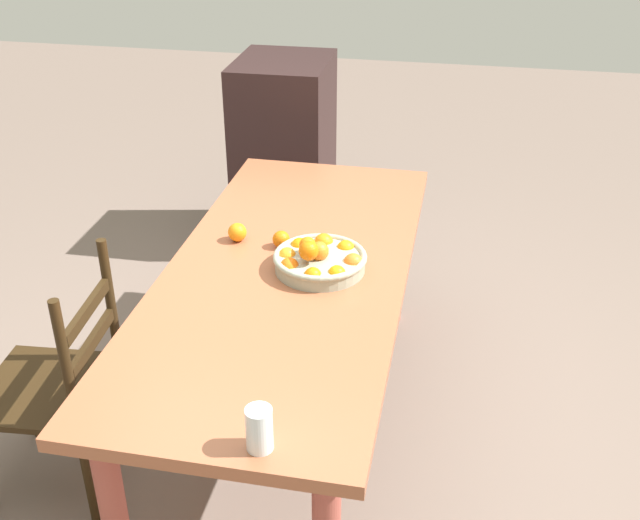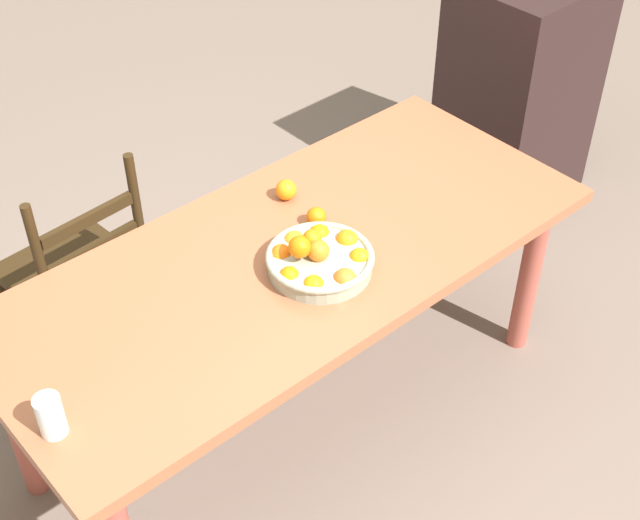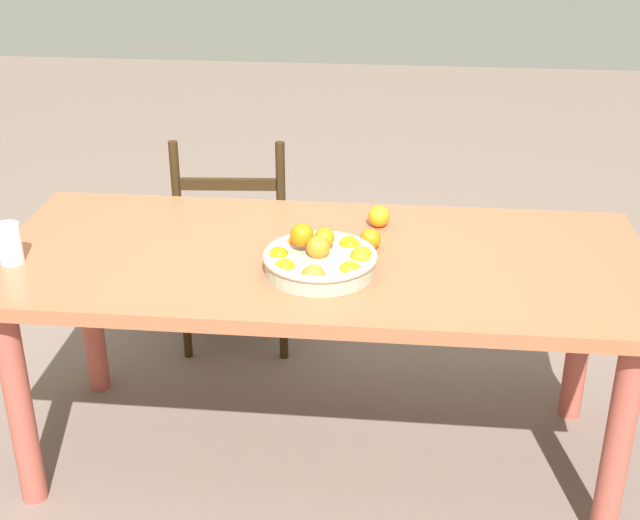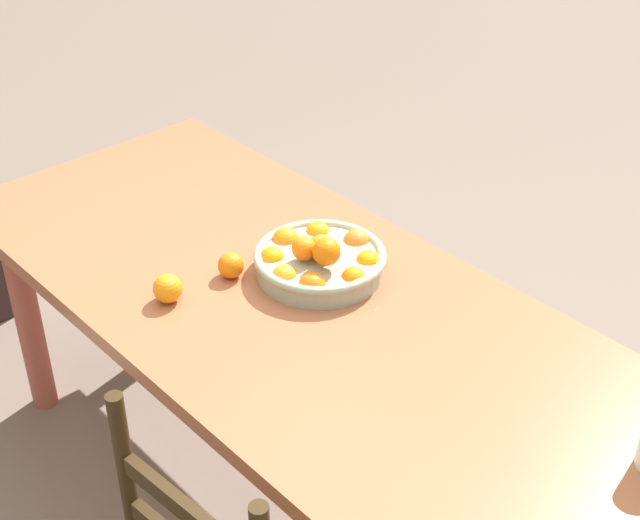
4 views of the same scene
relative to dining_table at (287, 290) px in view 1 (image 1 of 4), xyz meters
name	(u,v)px [view 1 (image 1 of 4)]	position (x,y,z in m)	size (l,w,h in m)	color
ground_plane	(291,428)	(0.00, 0.00, -0.68)	(12.00, 12.00, 0.00)	#705F55
dining_table	(287,290)	(0.00, 0.00, 0.00)	(2.06, 0.89, 0.78)	#A0593A
chair_near_window	(59,387)	(-0.43, 0.76, -0.25)	(0.49, 0.49, 0.94)	black
cabinet	(284,152)	(1.74, 0.44, -0.14)	(0.62, 0.52, 1.09)	black
fruit_bowl	(319,259)	(0.01, -0.12, 0.14)	(0.35, 0.35, 0.14)	#9AA18B
orange_loose_0	(281,239)	(0.16, 0.06, 0.13)	(0.07, 0.07, 0.07)	orange
orange_loose_1	(237,232)	(0.17, 0.24, 0.13)	(0.07, 0.07, 0.07)	orange
drinking_glass	(259,429)	(-0.94, -0.15, 0.16)	(0.07, 0.07, 0.13)	silver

